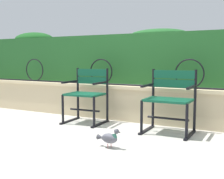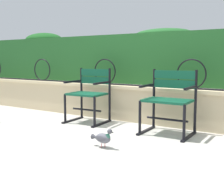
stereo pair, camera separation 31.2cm
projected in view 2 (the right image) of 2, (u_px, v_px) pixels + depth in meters
name	position (u px, v px, depth m)	size (l,w,h in m)	color
ground_plane	(109.00, 130.00, 4.03)	(60.00, 60.00, 0.00)	#BCB7AD
stone_wall	(135.00, 103.00, 4.63)	(8.37, 0.41, 0.55)	#C6B289
iron_arch_fence	(110.00, 74.00, 4.74)	(7.81, 0.02, 0.42)	black
hedge_row	(148.00, 57.00, 4.97)	(8.20, 0.63, 0.97)	#1E5123
park_chair_left	(89.00, 93.00, 4.50)	(0.60, 0.55, 0.83)	#0F4C33
park_chair_right	(169.00, 99.00, 3.80)	(0.63, 0.52, 0.83)	#0F4C33
pigeon_near_chairs	(103.00, 138.00, 3.21)	(0.29, 0.11, 0.22)	#5B5B66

